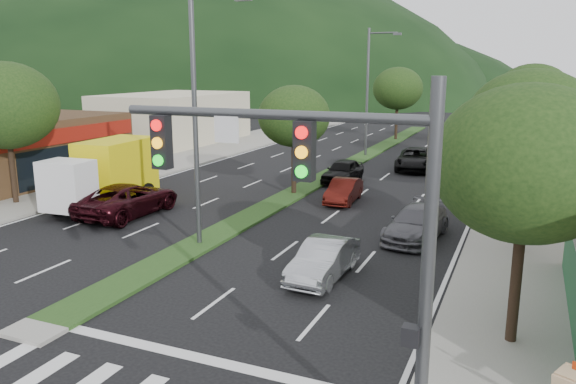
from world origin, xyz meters
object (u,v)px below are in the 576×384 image
at_px(streetlight_mid, 370,86).
at_px(box_truck, 108,176).
at_px(tree_r_d, 532,96).
at_px(tree_r_e, 533,94).
at_px(car_queue_c, 344,191).
at_px(car_queue_d, 416,159).
at_px(tree_med_far, 398,88).
at_px(car_queue_a, 343,171).
at_px(streetlight_near, 199,107).
at_px(traffic_signal, 340,212).
at_px(suv_maroon, 128,199).
at_px(motorhome, 478,149).
at_px(tree_r_c, 531,115).
at_px(tree_med_near, 294,116).
at_px(tree_l_a, 6,106).
at_px(tree_r_b, 530,124).
at_px(car_queue_b, 417,223).
at_px(tree_r_a, 527,164).
at_px(sedan_silver, 324,260).

relative_size(streetlight_mid, box_truck, 1.44).
xyz_separation_m(tree_r_d, tree_r_e, (0.00, 10.00, -0.29)).
height_order(tree_r_e, car_queue_c, tree_r_e).
bearing_deg(tree_r_e, car_queue_d, -122.08).
xyz_separation_m(tree_med_far, car_queue_a, (1.50, -21.63, -4.29)).
xyz_separation_m(streetlight_near, car_queue_d, (4.64, 20.59, -4.84)).
relative_size(traffic_signal, car_queue_a, 1.66).
distance_m(tree_r_d, tree_med_far, 18.44).
height_order(suv_maroon, motorhome, motorhome).
distance_m(tree_r_c, suv_maroon, 20.39).
bearing_deg(tree_med_near, tree_l_a, -147.38).
bearing_deg(traffic_signal, tree_l_a, 151.81).
bearing_deg(car_queue_a, tree_med_near, -106.83).
height_order(traffic_signal, streetlight_near, streetlight_near).
distance_m(car_queue_d, box_truck, 21.06).
distance_m(tree_r_c, car_queue_d, 11.87).
relative_size(tree_r_b, tree_l_a, 0.96).
bearing_deg(box_truck, tree_r_b, 176.30).
xyz_separation_m(tree_r_d, car_queue_b, (-4.04, -17.63, -4.50)).
bearing_deg(tree_r_d, tree_r_c, -90.00).
bearing_deg(motorhome, traffic_signal, -86.49).
relative_size(traffic_signal, tree_r_d, 0.98).
xyz_separation_m(tree_r_c, tree_l_a, (-24.50, -10.00, 0.43)).
height_order(suv_maroon, car_queue_c, suv_maroon).
bearing_deg(streetlight_near, streetlight_mid, 90.00).
bearing_deg(tree_r_b, streetlight_mid, 119.32).
height_order(suv_maroon, car_queue_b, suv_maroon).
xyz_separation_m(tree_r_e, car_queue_d, (-7.15, -11.41, -4.15)).
bearing_deg(traffic_signal, car_queue_c, 107.25).
bearing_deg(motorhome, tree_r_e, 79.41).
relative_size(traffic_signal, streetlight_mid, 0.70).
distance_m(streetlight_mid, car_queue_a, 11.76).
bearing_deg(tree_l_a, tree_r_a, -13.76).
bearing_deg(tree_med_near, streetlight_mid, 89.22).
bearing_deg(streetlight_near, car_queue_b, 29.38).
bearing_deg(tree_r_d, suv_maroon, -132.48).
bearing_deg(tree_r_d, traffic_signal, -95.38).
bearing_deg(car_queue_a, sedan_silver, -72.37).
distance_m(suv_maroon, car_queue_a, 13.73).
bearing_deg(suv_maroon, tree_med_far, -98.96).
height_order(tree_r_d, car_queue_b, tree_r_d).
xyz_separation_m(tree_med_near, car_queue_d, (4.85, 10.59, -3.68)).
distance_m(tree_r_d, car_queue_a, 13.73).
bearing_deg(car_queue_c, tree_r_e, 64.94).
bearing_deg(tree_r_c, sedan_silver, -114.52).
bearing_deg(tree_r_a, streetlight_near, 161.27).
height_order(tree_r_a, tree_r_c, tree_r_a).
distance_m(streetlight_mid, motorhome, 10.81).
relative_size(streetlight_near, car_queue_d, 1.86).
height_order(traffic_signal, motorhome, traffic_signal).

